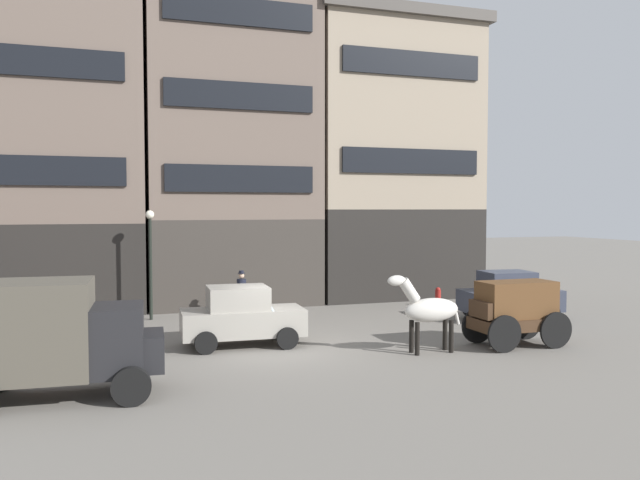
# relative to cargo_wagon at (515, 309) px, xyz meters

# --- Properties ---
(ground_plane) EXTENTS (120.00, 120.00, 0.00)m
(ground_plane) POSITION_rel_cargo_wagon_xyz_m (-6.87, 1.75, -1.15)
(ground_plane) COLOR slate
(building_far_left) EXTENTS (9.06, 6.51, 16.07)m
(building_far_left) POSITION_rel_cargo_wagon_xyz_m (-14.58, 12.40, 6.93)
(building_far_left) COLOR black
(building_far_left) RESTS_ON ground_plane
(building_center_left) EXTENTS (7.77, 6.51, 14.28)m
(building_center_left) POSITION_rel_cargo_wagon_xyz_m (-6.52, 12.40, 6.04)
(building_center_left) COLOR #38332D
(building_center_left) RESTS_ON ground_plane
(building_center_right) EXTENTS (8.36, 6.51, 13.24)m
(building_center_right) POSITION_rel_cargo_wagon_xyz_m (1.20, 12.41, 5.52)
(building_center_right) COLOR black
(building_center_right) RESTS_ON ground_plane
(cargo_wagon) EXTENTS (2.90, 1.50, 1.98)m
(cargo_wagon) POSITION_rel_cargo_wagon_xyz_m (0.00, 0.00, 0.00)
(cargo_wagon) COLOR #3D2819
(cargo_wagon) RESTS_ON ground_plane
(draft_horse) EXTENTS (2.34, 0.60, 2.30)m
(draft_horse) POSITION_rel_cargo_wagon_xyz_m (-2.95, 0.00, 0.12)
(draft_horse) COLOR beige
(draft_horse) RESTS_ON ground_plane
(delivery_truck_near) EXTENTS (4.45, 2.38, 2.62)m
(delivery_truck_near) POSITION_rel_cargo_wagon_xyz_m (-12.92, -1.39, 0.28)
(delivery_truck_near) COLOR black
(delivery_truck_near) RESTS_ON ground_plane
(sedan_dark) EXTENTS (3.84, 2.15, 1.83)m
(sedan_dark) POSITION_rel_cargo_wagon_xyz_m (2.60, 3.96, -0.23)
(sedan_dark) COLOR #333847
(sedan_dark) RESTS_ON ground_plane
(sedan_light) EXTENTS (3.77, 2.00, 1.83)m
(sedan_light) POSITION_rel_cargo_wagon_xyz_m (-7.90, 2.65, -0.23)
(sedan_light) COLOR gray
(sedan_light) RESTS_ON ground_plane
(pedestrian_officer) EXTENTS (0.47, 0.47, 1.79)m
(pedestrian_officer) POSITION_rel_cargo_wagon_xyz_m (-6.85, 7.77, -0.17)
(pedestrian_officer) COLOR black
(pedestrian_officer) RESTS_ON ground_plane
(streetlamp_curbside) EXTENTS (0.32, 0.32, 4.12)m
(streetlamp_curbside) POSITION_rel_cargo_wagon_xyz_m (-10.21, 8.26, 1.52)
(streetlamp_curbside) COLOR black
(streetlamp_curbside) RESTS_ON ground_plane
(fire_hydrant_curbside) EXTENTS (0.24, 0.24, 0.83)m
(fire_hydrant_curbside) POSITION_rel_cargo_wagon_xyz_m (1.63, 7.65, -0.72)
(fire_hydrant_curbside) COLOR maroon
(fire_hydrant_curbside) RESTS_ON ground_plane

